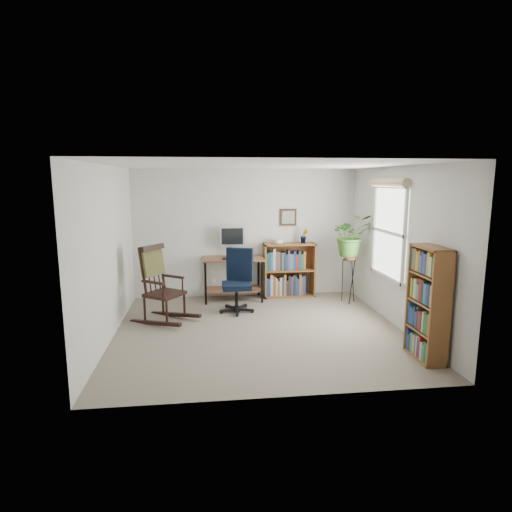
{
  "coord_description": "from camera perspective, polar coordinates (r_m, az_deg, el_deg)",
  "views": [
    {
      "loc": [
        -0.78,
        -6.0,
        2.19
      ],
      "look_at": [
        0.0,
        0.4,
        1.05
      ],
      "focal_mm": 30.0,
      "sensor_mm": 36.0,
      "label": 1
    }
  ],
  "objects": [
    {
      "name": "wall_left",
      "position": [
        6.23,
        -19.09,
        0.32
      ],
      "size": [
        0.0,
        4.0,
        2.4
      ],
      "primitive_type": "cube",
      "color": "silver",
      "rests_on": "ground"
    },
    {
      "name": "monitor",
      "position": [
        7.94,
        -3.19,
        1.94
      ],
      "size": [
        0.46,
        0.16,
        0.56
      ],
      "primitive_type": null,
      "color": "silver",
      "rests_on": "desk"
    },
    {
      "name": "wall_back",
      "position": [
        8.1,
        -1.36,
        3.0
      ],
      "size": [
        4.2,
        0.0,
        2.4
      ],
      "primitive_type": "cube",
      "color": "silver",
      "rests_on": "ground"
    },
    {
      "name": "wall_front",
      "position": [
        4.2,
        3.95,
        -3.65
      ],
      "size": [
        4.2,
        0.0,
        2.4
      ],
      "primitive_type": "cube",
      "color": "silver",
      "rests_on": "ground"
    },
    {
      "name": "spider_plant",
      "position": [
        7.73,
        12.62,
        5.35
      ],
      "size": [
        1.69,
        1.87,
        1.46
      ],
      "primitive_type": "imported",
      "color": "#3A6F27",
      "rests_on": "plant_stand"
    },
    {
      "name": "wall_right",
      "position": [
        6.73,
        18.48,
        1.04
      ],
      "size": [
        0.0,
        4.0,
        2.4
      ],
      "primitive_type": "cube",
      "color": "silver",
      "rests_on": "ground"
    },
    {
      "name": "office_chair",
      "position": [
        7.16,
        -2.63,
        -3.31
      ],
      "size": [
        0.76,
        0.76,
        1.08
      ],
      "primitive_type": null,
      "rotation": [
        0.0,
        0.0,
        -0.35
      ],
      "color": "black",
      "rests_on": "floor"
    },
    {
      "name": "tall_bookshelf",
      "position": [
        5.66,
        21.94,
        -5.92
      ],
      "size": [
        0.26,
        0.62,
        1.41
      ],
      "primitive_type": null,
      "color": "brown",
      "rests_on": "floor"
    },
    {
      "name": "ceiling",
      "position": [
        6.06,
        0.47,
        12.01
      ],
      "size": [
        4.2,
        4.0,
        0.0
      ],
      "primitive_type": "cube",
      "color": "white",
      "rests_on": "ground"
    },
    {
      "name": "keyboard",
      "position": [
        7.72,
        -3.04,
        -0.29
      ],
      "size": [
        0.4,
        0.15,
        0.02
      ],
      "primitive_type": "cube",
      "color": "black",
      "rests_on": "desk"
    },
    {
      "name": "window",
      "position": [
        6.96,
        17.22,
        3.05
      ],
      "size": [
        0.12,
        1.2,
        1.5
      ],
      "primitive_type": null,
      "color": "silver",
      "rests_on": "wall_right"
    },
    {
      "name": "floor",
      "position": [
        6.44,
        0.43,
        -9.87
      ],
      "size": [
        4.2,
        4.0,
        0.0
      ],
      "primitive_type": "cube",
      "color": "gray",
      "rests_on": "ground"
    },
    {
      "name": "rocking_chair",
      "position": [
        6.81,
        -12.12,
        -3.6
      ],
      "size": [
        1.23,
        1.13,
        1.23
      ],
      "primitive_type": null,
      "rotation": [
        0.0,
        0.0,
        0.94
      ],
      "color": "black",
      "rests_on": "floor"
    },
    {
      "name": "desk",
      "position": [
        7.93,
        -3.07,
        -3.06
      ],
      "size": [
        1.11,
        0.61,
        0.8
      ],
      "primitive_type": null,
      "color": "brown",
      "rests_on": "floor"
    },
    {
      "name": "framed_picture",
      "position": [
        8.16,
        4.32,
        5.16
      ],
      "size": [
        0.32,
        0.04,
        0.32
      ],
      "primitive_type": null,
      "color": "black",
      "rests_on": "wall_back"
    },
    {
      "name": "plant_stand",
      "position": [
        7.9,
        12.31,
        -2.82
      ],
      "size": [
        0.28,
        0.28,
        0.93
      ],
      "primitive_type": null,
      "rotation": [
        0.0,
        0.0,
        0.11
      ],
      "color": "black",
      "rests_on": "floor"
    },
    {
      "name": "low_bookshelf",
      "position": [
        8.16,
        4.43,
        -1.87
      ],
      "size": [
        0.97,
        0.32,
        1.03
      ],
      "primitive_type": null,
      "color": "brown",
      "rests_on": "floor"
    },
    {
      "name": "potted_plant_small",
      "position": [
        8.13,
        6.41,
        2.12
      ],
      "size": [
        0.13,
        0.24,
        0.11
      ],
      "primitive_type": "imported",
      "color": "#3A6F27",
      "rests_on": "low_bookshelf"
    }
  ]
}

